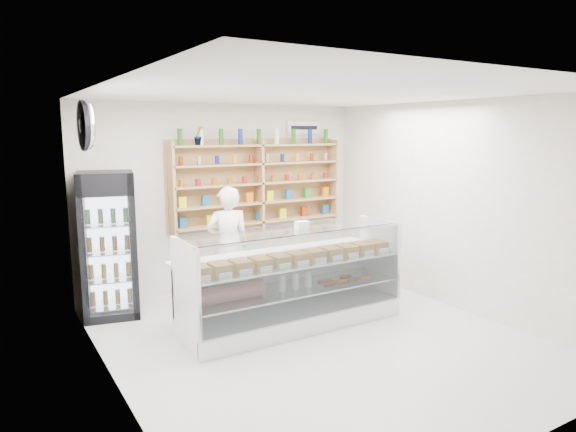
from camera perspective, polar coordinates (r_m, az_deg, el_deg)
room at (r=5.74m, az=3.40°, el=-0.55°), size 5.00×5.00×5.00m
display_counter at (r=6.44m, az=0.51°, el=-9.17°), size 2.81×0.84×1.22m
shop_worker at (r=7.16m, az=-6.68°, el=-3.28°), size 0.68×0.53×1.65m
drinks_cooler at (r=7.01m, az=-19.29°, el=-3.02°), size 0.80×0.79×1.89m
wall_shelving at (r=7.96m, az=-3.21°, el=3.64°), size 2.84×0.28×1.33m
potted_plant at (r=7.51m, az=-9.87°, el=8.78°), size 0.16×0.14×0.27m
security_mirror at (r=5.95m, az=-21.36°, el=9.33°), size 0.15×0.50×0.50m
wall_sign at (r=8.49m, az=1.76°, el=9.79°), size 0.62×0.03×0.20m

